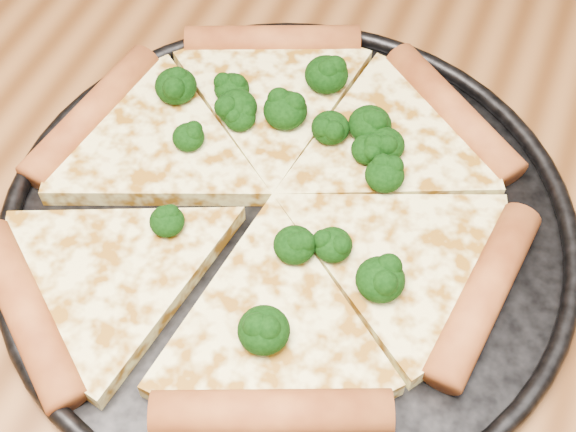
% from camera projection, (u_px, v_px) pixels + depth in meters
% --- Properties ---
extents(dining_table, '(1.20, 0.90, 0.75)m').
position_uv_depth(dining_table, '(357.00, 313.00, 0.59)').
color(dining_table, brown).
rests_on(dining_table, ground).
extents(pizza_pan, '(0.38, 0.38, 0.02)m').
position_uv_depth(pizza_pan, '(288.00, 223.00, 0.52)').
color(pizza_pan, black).
rests_on(pizza_pan, dining_table).
extents(pizza, '(0.33, 0.36, 0.03)m').
position_uv_depth(pizza, '(268.00, 199.00, 0.52)').
color(pizza, '#FCF49A').
rests_on(pizza, pizza_pan).
extents(broccoli_florets, '(0.21, 0.23, 0.02)m').
position_uv_depth(broccoli_florets, '(296.00, 156.00, 0.53)').
color(broccoli_florets, black).
rests_on(broccoli_florets, pizza).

